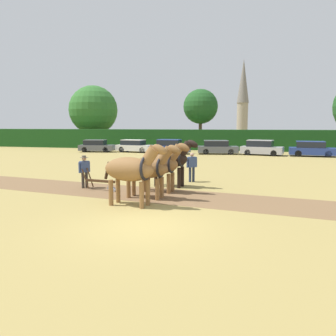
{
  "coord_description": "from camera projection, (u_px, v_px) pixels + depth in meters",
  "views": [
    {
      "loc": [
        3.12,
        -9.45,
        3.13
      ],
      "look_at": [
        -0.59,
        5.49,
        1.1
      ],
      "focal_mm": 35.0,
      "sensor_mm": 36.0,
      "label": 1
    }
  ],
  "objects": [
    {
      "name": "ground_plane",
      "position": [
        144.0,
        226.0,
        10.25
      ],
      "size": [
        240.0,
        240.0,
        0.0
      ],
      "primitive_type": "plane",
      "color": "#998447"
    },
    {
      "name": "hedgerow",
      "position": [
        224.0,
        140.0,
        40.68
      ],
      "size": [
        67.49,
        1.99,
        2.55
      ],
      "primitive_type": "cube",
      "color": "#194719",
      "rests_on": "ground"
    },
    {
      "name": "parked_car_center_left",
      "position": [
        170.0,
        147.0,
        35.82
      ],
      "size": [
        4.14,
        1.96,
        1.56
      ],
      "rotation": [
        0.0,
        0.0,
        -0.05
      ],
      "color": "navy",
      "rests_on": "ground"
    },
    {
      "name": "church_spire",
      "position": [
        243.0,
        97.0,
        77.22
      ],
      "size": [
        2.83,
        2.83,
        18.39
      ],
      "color": "gray",
      "rests_on": "ground"
    },
    {
      "name": "tree_left",
      "position": [
        201.0,
        107.0,
        43.2
      ],
      "size": [
        4.56,
        4.56,
        7.82
      ],
      "color": "brown",
      "rests_on": "ground"
    },
    {
      "name": "parked_car_left",
      "position": [
        134.0,
        146.0,
        37.73
      ],
      "size": [
        4.39,
        2.22,
        1.44
      ],
      "rotation": [
        0.0,
        0.0,
        -0.12
      ],
      "color": "silver",
      "rests_on": "ground"
    },
    {
      "name": "draft_horse_lead_left",
      "position": [
        132.0,
        169.0,
        12.61
      ],
      "size": [
        2.75,
        1.25,
        2.5
      ],
      "rotation": [
        0.0,
        0.0,
        -0.13
      ],
      "color": "brown",
      "rests_on": "ground"
    },
    {
      "name": "draft_horse_trail_left",
      "position": [
        160.0,
        164.0,
        15.27
      ],
      "size": [
        2.67,
        1.19,
        2.4
      ],
      "rotation": [
        0.0,
        0.0,
        -0.13
      ],
      "color": "brown",
      "rests_on": "ground"
    },
    {
      "name": "tree_far_left",
      "position": [
        93.0,
        110.0,
        48.94
      ],
      "size": [
        7.2,
        7.2,
        8.95
      ],
      "color": "#4C3823",
      "rests_on": "ground"
    },
    {
      "name": "parked_car_far_left",
      "position": [
        96.0,
        146.0,
        38.14
      ],
      "size": [
        4.17,
        2.27,
        1.42
      ],
      "rotation": [
        0.0,
        0.0,
        0.14
      ],
      "color": "#565B66",
      "rests_on": "ground"
    },
    {
      "name": "farmer_beside_team",
      "position": [
        192.0,
        165.0,
        18.02
      ],
      "size": [
        0.53,
        0.45,
        1.62
      ],
      "rotation": [
        0.0,
        0.0,
        -0.89
      ],
      "color": "#28334C",
      "rests_on": "ground"
    },
    {
      "name": "farmer_at_plow",
      "position": [
        84.0,
        169.0,
        16.27
      ],
      "size": [
        0.41,
        0.57,
        1.63
      ],
      "rotation": [
        0.0,
        0.0,
        -0.53
      ],
      "color": "#38332D",
      "rests_on": "ground"
    },
    {
      "name": "draft_horse_trail_right",
      "position": [
        171.0,
        159.0,
        16.58
      ],
      "size": [
        2.64,
        1.19,
        2.48
      ],
      "rotation": [
        0.0,
        0.0,
        -0.13
      ],
      "color": "black",
      "rests_on": "ground"
    },
    {
      "name": "parked_car_center",
      "position": [
        217.0,
        147.0,
        35.29
      ],
      "size": [
        4.49,
        2.45,
        1.49
      ],
      "rotation": [
        0.0,
        0.0,
        0.17
      ],
      "color": "#565B66",
      "rests_on": "ground"
    },
    {
      "name": "parked_car_right",
      "position": [
        312.0,
        149.0,
        32.64
      ],
      "size": [
        4.5,
        2.02,
        1.52
      ],
      "rotation": [
        0.0,
        0.0,
        -0.07
      ],
      "color": "navy",
      "rests_on": "ground"
    },
    {
      "name": "draft_horse_lead_right",
      "position": [
        148.0,
        168.0,
        13.95
      ],
      "size": [
        2.81,
        1.15,
        2.4
      ],
      "rotation": [
        0.0,
        0.0,
        -0.13
      ],
      "color": "brown",
      "rests_on": "ground"
    },
    {
      "name": "plowed_furrow_strip",
      "position": [
        89.0,
        189.0,
        16.05
      ],
      "size": [
        22.74,
        5.96,
        0.01
      ],
      "primitive_type": "cube",
      "rotation": [
        0.0,
        0.0,
        -0.13
      ],
      "color": "brown",
      "rests_on": "ground"
    },
    {
      "name": "plow",
      "position": [
        103.0,
        184.0,
        15.72
      ],
      "size": [
        1.83,
        0.56,
        1.13
      ],
      "rotation": [
        0.0,
        0.0,
        -0.13
      ],
      "color": "#4C331E",
      "rests_on": "ground"
    },
    {
      "name": "parked_car_center_right",
      "position": [
        261.0,
        148.0,
        34.06
      ],
      "size": [
        4.49,
        2.63,
        1.57
      ],
      "rotation": [
        0.0,
        0.0,
        -0.21
      ],
      "color": "#A8A8B2",
      "rests_on": "ground"
    }
  ]
}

